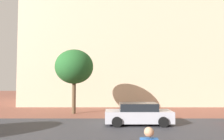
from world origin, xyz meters
name	(u,v)px	position (x,y,z in m)	size (l,w,h in m)	color
ground_plane	(107,123)	(0.00, 10.00, 0.00)	(120.00, 120.00, 0.00)	brown
street_asphalt_strip	(106,131)	(0.00, 7.46, 0.00)	(120.00, 8.62, 0.00)	#38383D
landmark_building	(129,31)	(2.81, 26.95, 10.35)	(26.17, 15.63, 33.07)	beige
car_silver	(138,114)	(2.04, 9.36, 0.67)	(4.29, 2.05, 1.39)	#B2B2BC
tree_curb_far	(74,67)	(-3.05, 14.45, 4.12)	(3.39, 3.39, 5.67)	brown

